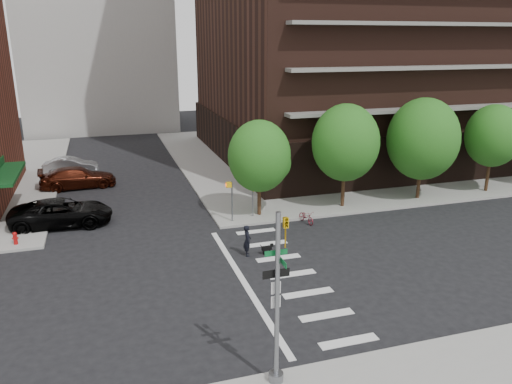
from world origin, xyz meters
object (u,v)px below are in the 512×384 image
Objects in this scene: traffic_signal at (278,313)px; parked_car_silver at (71,166)px; fire_hydrant at (15,237)px; scooter at (306,217)px; parked_car_maroon at (78,178)px; dog_walker at (247,240)px; parked_car_black at (61,213)px.

parked_car_silver is (-7.73, 31.01, -1.97)m from traffic_signal.
fire_hydrant is 0.47× the size of scooter.
traffic_signal is 15.79m from scooter.
fire_hydrant is at bearing 176.68° from parked_car_silver.
traffic_signal is 1.06× the size of parked_car_maroon.
scooter is at bearing -43.46° from dog_walker.
parked_car_maroon reaches higher than scooter.
parked_car_silver is at bearing 35.31° from dog_walker.
fire_hydrant is at bearing 143.29° from parked_car_black.
traffic_signal is 10.69m from dog_walker.
traffic_signal is at bearing -169.74° from parked_car_maroon.
parked_car_maroon is 1.27× the size of parked_car_silver.
parked_car_silver is 22.85m from dog_walker.
dog_walker is (9.73, -20.67, 0.12)m from parked_car_silver.
fire_hydrant is 17.03m from scooter.
traffic_signal is 8.20× the size of fire_hydrant.
parked_car_silver is 2.86× the size of scooter.
dog_walker is (9.00, -16.15, 0.03)m from parked_car_maroon.
parked_car_silver is at bearing 104.00° from traffic_signal.
parked_car_black is at bearing 170.53° from parked_car_maroon.
parked_car_silver is (-0.72, 4.52, -0.09)m from parked_car_maroon.
parked_car_silver is 2.61× the size of dog_walker.
parked_car_black reaches higher than scooter.
parked_car_black is (2.30, 2.77, 0.29)m from fire_hydrant.
fire_hydrant is 0.16× the size of parked_car_silver.
dog_walker reaches higher than scooter.
parked_car_black is 1.07× the size of parked_car_maroon.
parked_car_maroon is 4.58m from parked_car_silver.
parked_car_silver is 22.48m from scooter.
parked_car_black is at bearing 154.01° from scooter.
parked_car_silver is at bearing 4.56° from parked_car_maroon.
fire_hydrant is 15.89m from parked_car_silver.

